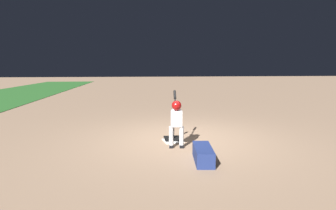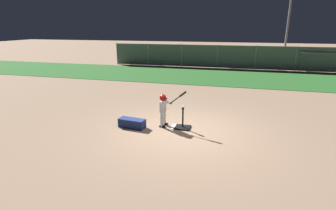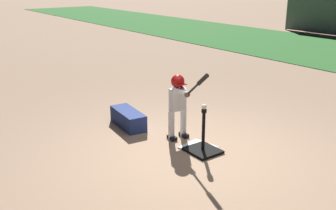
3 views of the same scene
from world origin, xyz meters
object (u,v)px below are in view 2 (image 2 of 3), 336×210
Objects in this scene: batting_tee at (183,126)px; equipment_bag at (132,123)px; bleachers_right_center at (143,58)px; bleachers_center at (246,60)px; baseball at (183,107)px; bleachers_far_left at (318,61)px; batter_child at (164,106)px.

equipment_bag is at bearing -167.65° from batting_tee.
bleachers_center is (8.40, 0.04, 0.03)m from bleachers_right_center.
bleachers_center is (2.16, 13.71, 0.41)m from batting_tee.
baseball is (0.00, 0.00, 0.62)m from batting_tee.
bleachers_center is at bearing 81.04° from batting_tee.
bleachers_far_left is at bearing -3.13° from bleachers_center.
batting_tee is at bearing -90.00° from baseball.
equipment_bag is (-1.56, -0.34, -0.56)m from baseball.
baseball is at bearing -117.97° from bleachers_far_left.
bleachers_right_center is at bearing -179.74° from bleachers_center.
bleachers_center is 14.53m from equipment_bag.
bleachers_far_left is 16.30m from equipment_bag.
batting_tee is 0.18× the size of bleachers_center.
equipment_bag is at bearing -71.51° from bleachers_right_center.
batter_child is (-0.61, 0.02, 0.58)m from batting_tee.
batter_child reaches higher than bleachers_center.
bleachers_far_left is at bearing -1.00° from bleachers_right_center.
batter_child is 0.33× the size of bleachers_center.
baseball is 0.02× the size of bleachers_center.
bleachers_right_center is 13.38m from bleachers_far_left.
bleachers_far_left is (7.13, 13.43, -0.04)m from baseball.
batting_tee is 0.55× the size of batter_child.
batting_tee is 0.84m from batter_child.
equipment_bag is at bearing -122.25° from bleachers_far_left.
bleachers_right_center is 8.40m from bleachers_center.
batting_tee is 0.20× the size of bleachers_far_left.
equipment_bag is (-3.72, -14.05, -0.35)m from bleachers_center.
bleachers_far_left is (13.38, -0.23, 0.21)m from bleachers_right_center.
bleachers_center reaches higher than bleachers_right_center.
batting_tee is 8.99× the size of baseball.
baseball reaches higher than batting_tee.
bleachers_right_center is 14.77m from equipment_bag.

